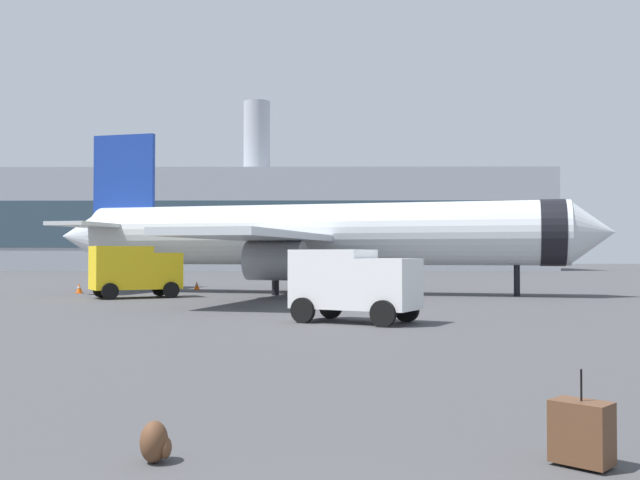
{
  "coord_description": "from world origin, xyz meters",
  "views": [
    {
      "loc": [
        0.06,
        -4.22,
        2.39
      ],
      "look_at": [
        -0.18,
        24.56,
        3.0
      ],
      "focal_mm": 40.61,
      "sensor_mm": 36.0,
      "label": 1
    }
  ],
  "objects_px": {
    "cargo_van": "(353,282)",
    "safety_cone_mid": "(364,283)",
    "airplane_at_gate": "(314,235)",
    "traveller_backpack": "(155,442)",
    "safety_cone_far": "(197,286)",
    "service_truck": "(135,269)",
    "safety_cone_outer": "(79,288)",
    "rolling_suitcase": "(582,432)"
  },
  "relations": [
    {
      "from": "safety_cone_far",
      "to": "traveller_backpack",
      "type": "distance_m",
      "value": 42.24
    },
    {
      "from": "rolling_suitcase",
      "to": "traveller_backpack",
      "type": "distance_m",
      "value": 4.86
    },
    {
      "from": "traveller_backpack",
      "to": "cargo_van",
      "type": "bearing_deg",
      "value": 80.41
    },
    {
      "from": "cargo_van",
      "to": "service_truck",
      "type": "bearing_deg",
      "value": 128.46
    },
    {
      "from": "safety_cone_far",
      "to": "rolling_suitcase",
      "type": "distance_m",
      "value": 43.43
    },
    {
      "from": "cargo_van",
      "to": "rolling_suitcase",
      "type": "relative_size",
      "value": 4.38
    },
    {
      "from": "airplane_at_gate",
      "to": "rolling_suitcase",
      "type": "distance_m",
      "value": 37.29
    },
    {
      "from": "airplane_at_gate",
      "to": "traveller_backpack",
      "type": "distance_m",
      "value": 37.03
    },
    {
      "from": "service_truck",
      "to": "airplane_at_gate",
      "type": "bearing_deg",
      "value": 25.09
    },
    {
      "from": "airplane_at_gate",
      "to": "cargo_van",
      "type": "height_order",
      "value": "airplane_at_gate"
    },
    {
      "from": "safety_cone_mid",
      "to": "rolling_suitcase",
      "type": "bearing_deg",
      "value": -89.91
    },
    {
      "from": "safety_cone_far",
      "to": "service_truck",
      "type": "bearing_deg",
      "value": -100.68
    },
    {
      "from": "safety_cone_far",
      "to": "safety_cone_outer",
      "type": "relative_size",
      "value": 0.95
    },
    {
      "from": "cargo_van",
      "to": "safety_cone_far",
      "type": "xyz_separation_m",
      "value": [
        -9.94,
        24.26,
        -1.15
      ]
    },
    {
      "from": "rolling_suitcase",
      "to": "safety_cone_mid",
      "type": "bearing_deg",
      "value": 90.09
    },
    {
      "from": "airplane_at_gate",
      "to": "safety_cone_far",
      "type": "distance_m",
      "value": 10.1
    },
    {
      "from": "safety_cone_outer",
      "to": "service_truck",
      "type": "bearing_deg",
      "value": -45.32
    },
    {
      "from": "safety_cone_mid",
      "to": "airplane_at_gate",
      "type": "bearing_deg",
      "value": -111.49
    },
    {
      "from": "safety_cone_mid",
      "to": "traveller_backpack",
      "type": "relative_size",
      "value": 1.28
    },
    {
      "from": "cargo_van",
      "to": "safety_cone_mid",
      "type": "xyz_separation_m",
      "value": [
        1.85,
        28.5,
        -1.15
      ]
    },
    {
      "from": "service_truck",
      "to": "rolling_suitcase",
      "type": "relative_size",
      "value": 4.79
    },
    {
      "from": "airplane_at_gate",
      "to": "safety_cone_outer",
      "type": "height_order",
      "value": "airplane_at_gate"
    },
    {
      "from": "airplane_at_gate",
      "to": "traveller_backpack",
      "type": "height_order",
      "value": "airplane_at_gate"
    },
    {
      "from": "airplane_at_gate",
      "to": "rolling_suitcase",
      "type": "height_order",
      "value": "airplane_at_gate"
    },
    {
      "from": "cargo_van",
      "to": "traveller_backpack",
      "type": "bearing_deg",
      "value": -99.59
    },
    {
      "from": "service_truck",
      "to": "safety_cone_outer",
      "type": "bearing_deg",
      "value": 134.68
    },
    {
      "from": "rolling_suitcase",
      "to": "traveller_backpack",
      "type": "relative_size",
      "value": 2.29
    },
    {
      "from": "safety_cone_mid",
      "to": "safety_cone_far",
      "type": "distance_m",
      "value": 12.52
    },
    {
      "from": "safety_cone_mid",
      "to": "safety_cone_outer",
      "type": "xyz_separation_m",
      "value": [
        -18.35,
        -8.9,
        0.01
      ]
    },
    {
      "from": "safety_cone_outer",
      "to": "traveller_backpack",
      "type": "xyz_separation_m",
      "value": [
        13.56,
        -36.99,
        -0.08
      ]
    },
    {
      "from": "cargo_van",
      "to": "airplane_at_gate",
      "type": "bearing_deg",
      "value": 95.04
    },
    {
      "from": "safety_cone_far",
      "to": "safety_cone_outer",
      "type": "height_order",
      "value": "safety_cone_outer"
    },
    {
      "from": "service_truck",
      "to": "safety_cone_mid",
      "type": "relative_size",
      "value": 8.6
    },
    {
      "from": "airplane_at_gate",
      "to": "safety_cone_far",
      "type": "bearing_deg",
      "value": 149.68
    },
    {
      "from": "rolling_suitcase",
      "to": "traveller_backpack",
      "type": "height_order",
      "value": "rolling_suitcase"
    },
    {
      "from": "safety_cone_outer",
      "to": "traveller_backpack",
      "type": "bearing_deg",
      "value": -69.86
    },
    {
      "from": "traveller_backpack",
      "to": "safety_cone_mid",
      "type": "bearing_deg",
      "value": 84.05
    },
    {
      "from": "service_truck",
      "to": "safety_cone_outer",
      "type": "xyz_separation_m",
      "value": [
        -4.78,
        4.83,
        -1.29
      ]
    },
    {
      "from": "rolling_suitcase",
      "to": "cargo_van",
      "type": "bearing_deg",
      "value": 96.26
    },
    {
      "from": "safety_cone_far",
      "to": "traveller_backpack",
      "type": "relative_size",
      "value": 1.26
    },
    {
      "from": "service_truck",
      "to": "traveller_backpack",
      "type": "distance_m",
      "value": 33.37
    },
    {
      "from": "safety_cone_outer",
      "to": "traveller_backpack",
      "type": "distance_m",
      "value": 39.4
    }
  ]
}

